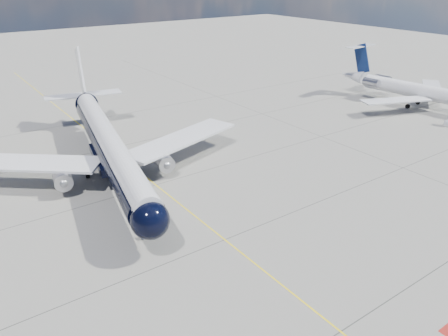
{
  "coord_description": "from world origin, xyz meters",
  "views": [
    {
      "loc": [
        -21.47,
        -20.01,
        24.86
      ],
      "look_at": [
        4.93,
        17.07,
        4.0
      ],
      "focal_mm": 35.0,
      "sensor_mm": 36.0,
      "label": 1
    }
  ],
  "objects": [
    {
      "name": "main_airliner",
      "position": [
        -3.15,
        31.82,
        4.23
      ],
      "size": [
        38.07,
        46.91,
        13.65
      ],
      "rotation": [
        0.0,
        0.0,
        -0.2
      ],
      "color": "black",
      "rests_on": "ground"
    },
    {
      "name": "regional_jet",
      "position": [
        57.33,
        27.47,
        3.41
      ],
      "size": [
        27.63,
        31.9,
        10.8
      ],
      "rotation": [
        0.0,
        0.0,
        0.11
      ],
      "color": "silver",
      "rests_on": "ground"
    },
    {
      "name": "ground",
      "position": [
        0.0,
        30.0,
        0.0
      ],
      "size": [
        320.0,
        320.0,
        0.0
      ],
      "primitive_type": "plane",
      "color": "gray",
      "rests_on": "ground"
    },
    {
      "name": "taxiway_centerline",
      "position": [
        0.0,
        25.0,
        0.0
      ],
      "size": [
        0.16,
        160.0,
        0.01
      ],
      "primitive_type": "cube",
      "color": "yellow",
      "rests_on": "ground"
    }
  ]
}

